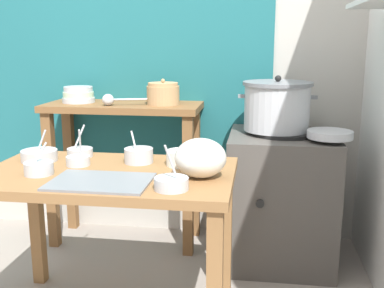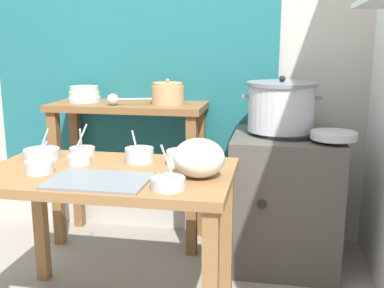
% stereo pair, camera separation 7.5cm
% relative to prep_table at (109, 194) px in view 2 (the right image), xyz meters
% --- Properties ---
extents(wall_back, '(4.40, 0.12, 2.60)m').
position_rel_prep_table_xyz_m(wall_back, '(0.01, 1.14, 0.69)').
color(wall_back, '#B2ADA3').
rests_on(wall_back, ground).
extents(prep_table, '(1.10, 0.66, 0.72)m').
position_rel_prep_table_xyz_m(prep_table, '(0.00, 0.00, 0.00)').
color(prep_table, olive).
rests_on(prep_table, ground).
extents(back_shelf_table, '(0.96, 0.40, 0.90)m').
position_rel_prep_table_xyz_m(back_shelf_table, '(-0.19, 0.87, 0.07)').
color(back_shelf_table, brown).
rests_on(back_shelf_table, ground).
extents(stove_block, '(0.60, 0.61, 0.78)m').
position_rel_prep_table_xyz_m(stove_block, '(0.79, 0.74, -0.23)').
color(stove_block, '#4C4742').
rests_on(stove_block, ground).
extents(steamer_pot, '(0.44, 0.39, 0.31)m').
position_rel_prep_table_xyz_m(steamer_pot, '(0.75, 0.76, 0.31)').
color(steamer_pot, '#B7BABF').
rests_on(steamer_pot, stove_block).
extents(clay_pot, '(0.20, 0.20, 0.16)m').
position_rel_prep_table_xyz_m(clay_pot, '(0.07, 0.87, 0.36)').
color(clay_pot, tan).
rests_on(clay_pot, back_shelf_table).
extents(bowl_stack_enamel, '(0.20, 0.20, 0.10)m').
position_rel_prep_table_xyz_m(bowl_stack_enamel, '(-0.48, 0.89, 0.34)').
color(bowl_stack_enamel, '#B7BABF').
rests_on(bowl_stack_enamel, back_shelf_table).
extents(ladle, '(0.30, 0.12, 0.07)m').
position_rel_prep_table_xyz_m(ladle, '(-0.23, 0.77, 0.33)').
color(ladle, '#B7BABF').
rests_on(ladle, back_shelf_table).
extents(serving_tray, '(0.40, 0.28, 0.01)m').
position_rel_prep_table_xyz_m(serving_tray, '(0.02, -0.17, 0.12)').
color(serving_tray, slate).
rests_on(serving_tray, prep_table).
extents(plastic_bag, '(0.22, 0.20, 0.17)m').
position_rel_prep_table_xyz_m(plastic_bag, '(0.41, -0.03, 0.19)').
color(plastic_bag, silver).
rests_on(plastic_bag, prep_table).
extents(wide_pan, '(0.24, 0.24, 0.04)m').
position_rel_prep_table_xyz_m(wide_pan, '(1.02, 0.58, 0.19)').
color(wide_pan, '#B7BABF').
rests_on(wide_pan, stove_block).
extents(prep_bowl_0, '(0.13, 0.13, 0.18)m').
position_rel_prep_table_xyz_m(prep_bowl_0, '(0.32, -0.21, 0.14)').
color(prep_bowl_0, '#B7BABF').
rests_on(prep_bowl_0, prep_table).
extents(prep_bowl_1, '(0.17, 0.17, 0.15)m').
position_rel_prep_table_xyz_m(prep_bowl_1, '(-0.38, 0.13, 0.14)').
color(prep_bowl_1, '#B7BABF').
rests_on(prep_bowl_1, prep_table).
extents(prep_bowl_2, '(0.14, 0.14, 0.07)m').
position_rel_prep_table_xyz_m(prep_bowl_2, '(0.30, 0.14, 0.15)').
color(prep_bowl_2, silver).
rests_on(prep_bowl_2, prep_table).
extents(prep_bowl_3, '(0.11, 0.11, 0.05)m').
position_rel_prep_table_xyz_m(prep_bowl_3, '(0.42, 0.22, 0.14)').
color(prep_bowl_3, '#B7BABF').
rests_on(prep_bowl_3, prep_table).
extents(prep_bowl_4, '(0.13, 0.13, 0.15)m').
position_rel_prep_table_xyz_m(prep_bowl_4, '(0.10, 0.16, 0.15)').
color(prep_bowl_4, '#B7BABF').
rests_on(prep_bowl_4, prep_table).
extents(prep_bowl_5, '(0.12, 0.12, 0.14)m').
position_rel_prep_table_xyz_m(prep_bowl_5, '(-0.28, -0.09, 0.14)').
color(prep_bowl_5, '#B7BABF').
rests_on(prep_bowl_5, prep_table).
extents(prep_bowl_6, '(0.11, 0.11, 0.17)m').
position_rel_prep_table_xyz_m(prep_bowl_6, '(-0.17, 0.07, 0.14)').
color(prep_bowl_6, '#B7BABF').
rests_on(prep_bowl_6, prep_table).
extents(prep_bowl_7, '(0.12, 0.12, 0.15)m').
position_rel_prep_table_xyz_m(prep_bowl_7, '(-0.22, 0.23, 0.13)').
color(prep_bowl_7, '#B7BABF').
rests_on(prep_bowl_7, prep_table).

